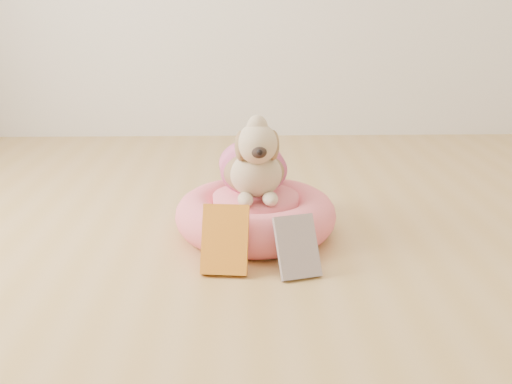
{
  "coord_description": "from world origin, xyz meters",
  "views": [
    {
      "loc": [
        -0.04,
        -1.27,
        0.77
      ],
      "look_at": [
        0.01,
        0.57,
        0.17
      ],
      "focal_mm": 40.0,
      "sensor_mm": 36.0,
      "label": 1
    }
  ],
  "objects_px": {
    "pet_bed": "(256,215)",
    "book_yellow": "(225,240)",
    "dog": "(254,151)",
    "book_white": "(297,247)"
  },
  "relations": [
    {
      "from": "dog",
      "to": "book_yellow",
      "type": "distance_m",
      "value": 0.38
    },
    {
      "from": "pet_bed",
      "to": "book_yellow",
      "type": "xyz_separation_m",
      "value": [
        -0.1,
        -0.3,
        0.03
      ]
    },
    {
      "from": "pet_bed",
      "to": "book_yellow",
      "type": "bearing_deg",
      "value": -108.68
    },
    {
      "from": "dog",
      "to": "book_white",
      "type": "distance_m",
      "value": 0.42
    },
    {
      "from": "book_yellow",
      "to": "dog",
      "type": "bearing_deg",
      "value": 79.41
    },
    {
      "from": "dog",
      "to": "book_yellow",
      "type": "bearing_deg",
      "value": -110.91
    },
    {
      "from": "pet_bed",
      "to": "book_white",
      "type": "height_order",
      "value": "book_white"
    },
    {
      "from": "book_white",
      "to": "pet_bed",
      "type": "bearing_deg",
      "value": 94.41
    },
    {
      "from": "book_yellow",
      "to": "book_white",
      "type": "relative_size",
      "value": 1.12
    },
    {
      "from": "dog",
      "to": "book_yellow",
      "type": "xyz_separation_m",
      "value": [
        -0.09,
        -0.32,
        -0.2
      ]
    }
  ]
}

